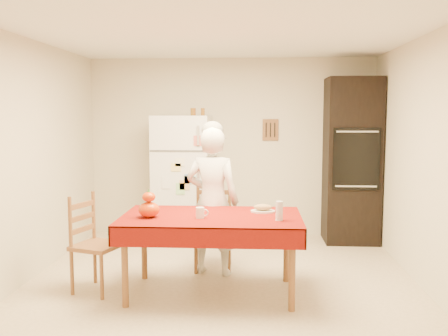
# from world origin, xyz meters

# --- Properties ---
(floor) EXTENTS (4.50, 4.50, 0.00)m
(floor) POSITION_xyz_m (0.00, 0.00, 0.00)
(floor) COLOR tan
(floor) RESTS_ON ground
(room_shell) EXTENTS (4.02, 4.52, 2.51)m
(room_shell) POSITION_xyz_m (0.00, 0.00, 1.62)
(room_shell) COLOR beige
(room_shell) RESTS_ON ground
(refrigerator) EXTENTS (0.75, 0.74, 1.70)m
(refrigerator) POSITION_xyz_m (-0.65, 1.88, 0.85)
(refrigerator) COLOR white
(refrigerator) RESTS_ON floor
(oven_cabinet) EXTENTS (0.70, 0.62, 2.20)m
(oven_cabinet) POSITION_xyz_m (1.63, 1.93, 1.10)
(oven_cabinet) COLOR black
(oven_cabinet) RESTS_ON floor
(dining_table) EXTENTS (1.70, 1.00, 0.76)m
(dining_table) POSITION_xyz_m (-0.08, -0.17, 0.69)
(dining_table) COLOR brown
(dining_table) RESTS_ON floor
(chair_far) EXTENTS (0.43, 0.41, 0.95)m
(chair_far) POSITION_xyz_m (-0.12, 0.65, 0.51)
(chair_far) COLOR brown
(chair_far) RESTS_ON floor
(chair_left) EXTENTS (0.51, 0.52, 0.95)m
(chair_left) POSITION_xyz_m (-1.25, -0.15, 0.51)
(chair_left) COLOR brown
(chair_left) RESTS_ON floor
(seated_woman) EXTENTS (0.65, 0.49, 1.59)m
(seated_woman) POSITION_xyz_m (-0.12, 0.44, 0.80)
(seated_woman) COLOR silver
(seated_woman) RESTS_ON floor
(coffee_mug) EXTENTS (0.08, 0.08, 0.10)m
(coffee_mug) POSITION_xyz_m (-0.17, -0.28, 0.81)
(coffee_mug) COLOR white
(coffee_mug) RESTS_ON dining_table
(pumpkin_lower) EXTENTS (0.20, 0.20, 0.15)m
(pumpkin_lower) POSITION_xyz_m (-0.65, -0.28, 0.84)
(pumpkin_lower) COLOR #DC4B05
(pumpkin_lower) RESTS_ON dining_table
(pumpkin_upper) EXTENTS (0.12, 0.12, 0.09)m
(pumpkin_upper) POSITION_xyz_m (-0.65, -0.28, 0.96)
(pumpkin_upper) COLOR red
(pumpkin_upper) RESTS_ON pumpkin_lower
(wine_glass) EXTENTS (0.07, 0.07, 0.18)m
(wine_glass) POSITION_xyz_m (0.56, -0.34, 0.85)
(wine_glass) COLOR silver
(wine_glass) RESTS_ON dining_table
(bread_plate) EXTENTS (0.24, 0.24, 0.02)m
(bread_plate) POSITION_xyz_m (0.42, 0.03, 0.77)
(bread_plate) COLOR silver
(bread_plate) RESTS_ON dining_table
(bread_loaf) EXTENTS (0.18, 0.10, 0.06)m
(bread_loaf) POSITION_xyz_m (0.42, 0.03, 0.81)
(bread_loaf) COLOR olive
(bread_loaf) RESTS_ON bread_plate
(spice_jar_left) EXTENTS (0.05, 0.05, 0.10)m
(spice_jar_left) POSITION_xyz_m (-0.51, 1.93, 1.75)
(spice_jar_left) COLOR brown
(spice_jar_left) RESTS_ON refrigerator
(spice_jar_mid) EXTENTS (0.05, 0.05, 0.10)m
(spice_jar_mid) POSITION_xyz_m (-0.49, 1.93, 1.75)
(spice_jar_mid) COLOR brown
(spice_jar_mid) RESTS_ON refrigerator
(spice_jar_right) EXTENTS (0.05, 0.05, 0.10)m
(spice_jar_right) POSITION_xyz_m (-0.37, 1.93, 1.75)
(spice_jar_right) COLOR brown
(spice_jar_right) RESTS_ON refrigerator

